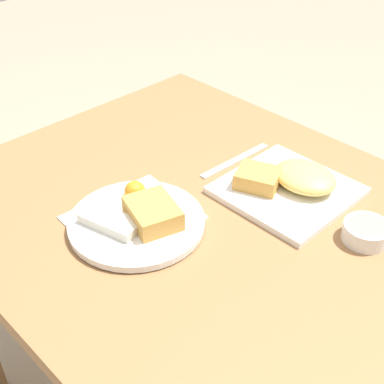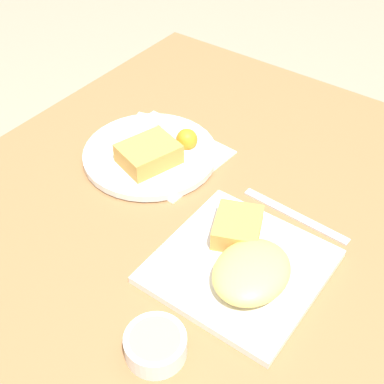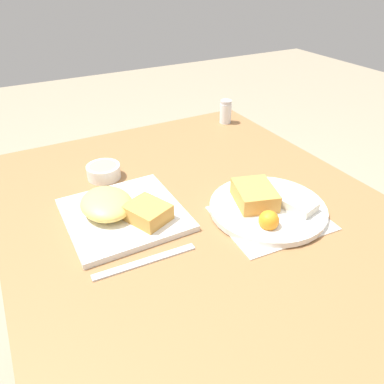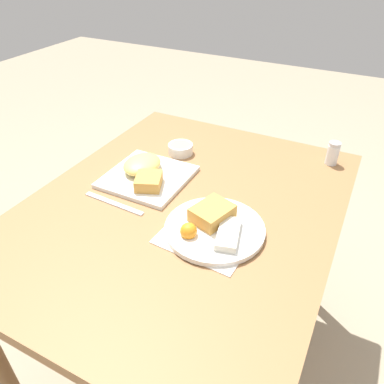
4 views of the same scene
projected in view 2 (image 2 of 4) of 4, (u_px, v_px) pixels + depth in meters
The scene contains 6 objects.
dining_table at pixel (183, 234), 1.03m from camera, with size 1.09×0.87×0.73m.
menu_card at pixel (162, 153), 1.08m from camera, with size 0.21×0.24×0.00m.
plate_square_near at pixel (244, 263), 0.84m from camera, with size 0.25×0.25×0.06m.
plate_oval_far at pixel (151, 151), 1.06m from camera, with size 0.27×0.27×0.05m.
sauce_ramekin at pixel (156, 345), 0.74m from camera, with size 0.09×0.09×0.04m.
butter_knife at pixel (295, 216), 0.95m from camera, with size 0.03×0.21×0.00m.
Camera 2 is at (-0.56, -0.43, 1.41)m, focal length 50.00 mm.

